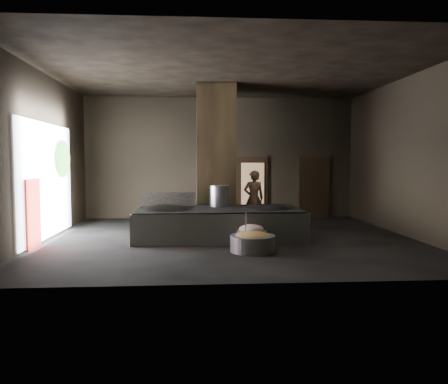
{
  "coord_description": "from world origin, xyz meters",
  "views": [
    {
      "loc": [
        -0.98,
        -11.89,
        2.12
      ],
      "look_at": [
        -0.13,
        0.49,
        1.25
      ],
      "focal_mm": 35.0,
      "sensor_mm": 36.0,
      "label": 1
    }
  ],
  "objects": [
    {
      "name": "doorway_far",
      "position": [
        3.6,
        4.45,
        1.1
      ],
      "size": [
        1.18,
        0.08,
        2.38
      ],
      "primitive_type": "cube",
      "color": "black",
      "rests_on": "ground"
    },
    {
      "name": "doorway_near",
      "position": [
        1.2,
        4.45,
        1.1
      ],
      "size": [
        1.18,
        0.08,
        2.38
      ],
      "primitive_type": "cube",
      "color": "black",
      "rests_on": "ground"
    },
    {
      "name": "doorway_near_glow",
      "position": [
        1.21,
        4.39,
        1.05
      ],
      "size": [
        0.86,
        0.04,
        2.03
      ],
      "primitive_type": "cube",
      "color": "#8C6647",
      "rests_on": "ground"
    },
    {
      "name": "wok_right",
      "position": [
        1.04,
        0.08,
        0.75
      ],
      "size": [
        1.34,
        1.34,
        0.38
      ],
      "primitive_type": "ellipsoid",
      "color": "black",
      "rests_on": "hearth_platform"
    },
    {
      "name": "pavilion_sliver",
      "position": [
        -4.88,
        -1.1,
        0.85
      ],
      "size": [
        0.05,
        0.9,
        1.7
      ],
      "primitive_type": "cube",
      "color": "maroon",
      "rests_on": "ground"
    },
    {
      "name": "wok_left",
      "position": [
        -1.76,
        -0.02,
        0.75
      ],
      "size": [
        1.44,
        1.44,
        0.4
      ],
      "primitive_type": "ellipsoid",
      "color": "black",
      "rests_on": "hearth_platform"
    },
    {
      "name": "ladle",
      "position": [
        0.24,
        -1.66,
        0.55
      ],
      "size": [
        0.07,
        0.42,
        0.75
      ],
      "primitive_type": "cylinder",
      "rotation": [
        0.49,
        0.0,
        -0.1
      ],
      "color": "#AEB0B6",
      "rests_on": "veg_basin"
    },
    {
      "name": "veg_basin",
      "position": [
        0.39,
        -1.81,
        0.19
      ],
      "size": [
        1.35,
        1.35,
        0.39
      ],
      "primitive_type": "cylinder",
      "rotation": [
        0.0,
        0.0,
        0.34
      ],
      "color": "slate",
      "rests_on": "ground"
    },
    {
      "name": "floor",
      "position": [
        0.0,
        0.0,
        -0.05
      ],
      "size": [
        10.0,
        9.0,
        0.1
      ],
      "primitive_type": "cube",
      "color": "black",
      "rests_on": "ground"
    },
    {
      "name": "left_opening",
      "position": [
        -4.95,
        0.2,
        1.6
      ],
      "size": [
        0.04,
        4.2,
        3.1
      ],
      "primitive_type": "cube",
      "color": "white",
      "rests_on": "ground"
    },
    {
      "name": "right_wall",
      "position": [
        5.05,
        0.0,
        2.25
      ],
      "size": [
        0.1,
        9.0,
        4.5
      ],
      "primitive_type": "cube",
      "color": "black",
      "rests_on": "ground"
    },
    {
      "name": "wok_right_rim",
      "position": [
        1.04,
        0.08,
        0.82
      ],
      "size": [
        1.37,
        1.37,
        0.05
      ],
      "primitive_type": "cylinder",
      "color": "black",
      "rests_on": "hearth_platform"
    },
    {
      "name": "platform_cap",
      "position": [
        -0.31,
        0.03,
        0.82
      ],
      "size": [
        4.46,
        2.14,
        0.03
      ],
      "primitive_type": "cube",
      "color": "black",
      "rests_on": "hearth_platform"
    },
    {
      "name": "veg_fill",
      "position": [
        0.39,
        -1.81,
        0.35
      ],
      "size": [
        0.87,
        0.87,
        0.27
      ],
      "primitive_type": "ellipsoid",
      "color": "tan",
      "rests_on": "veg_basin"
    },
    {
      "name": "splash_guard",
      "position": [
        -1.76,
        0.78,
        1.03
      ],
      "size": [
        1.59,
        0.07,
        0.4
      ],
      "primitive_type": "cube",
      "rotation": [
        0.0,
        0.0,
        0.01
      ],
      "color": "black",
      "rests_on": "hearth_platform"
    },
    {
      "name": "pillar",
      "position": [
        -0.3,
        1.9,
        2.25
      ],
      "size": [
        1.2,
        1.2,
        4.5
      ],
      "primitive_type": "cube",
      "color": "black",
      "rests_on": "ground"
    },
    {
      "name": "meat_basin",
      "position": [
        0.42,
        -1.31,
        0.21
      ],
      "size": [
        0.83,
        0.83,
        0.41
      ],
      "primitive_type": "cylinder",
      "rotation": [
        0.0,
        0.0,
        -0.11
      ],
      "color": "slate",
      "rests_on": "ground"
    },
    {
      "name": "meat_fill",
      "position": [
        0.42,
        -1.31,
        0.45
      ],
      "size": [
        0.62,
        0.62,
        0.24
      ],
      "primitive_type": "ellipsoid",
      "color": "tan",
      "rests_on": "meat_basin"
    },
    {
      "name": "tree_silhouette",
      "position": [
        -4.85,
        1.3,
        2.2
      ],
      "size": [
        0.28,
        1.1,
        1.1
      ],
      "primitive_type": "ellipsoid",
      "color": "#194714",
      "rests_on": "left_opening"
    },
    {
      "name": "ceiling",
      "position": [
        0.0,
        0.0,
        4.55
      ],
      "size": [
        10.0,
        9.0,
        0.1
      ],
      "primitive_type": "cube",
      "color": "black",
      "rests_on": "back_wall"
    },
    {
      "name": "doorway_far_glow",
      "position": [
        3.42,
        4.62,
        1.05
      ],
      "size": [
        0.75,
        0.04,
        1.77
      ],
      "primitive_type": "cube",
      "color": "#8C6647",
      "rests_on": "ground"
    },
    {
      "name": "back_wall",
      "position": [
        0.0,
        4.55,
        2.25
      ],
      "size": [
        10.0,
        0.1,
        4.5
      ],
      "primitive_type": "cube",
      "color": "black",
      "rests_on": "ground"
    },
    {
      "name": "stock_pot",
      "position": [
        -0.26,
        0.58,
        1.13
      ],
      "size": [
        0.55,
        0.55,
        0.59
      ],
      "primitive_type": "cylinder",
      "color": "#AEB0B6",
      "rests_on": "hearth_platform"
    },
    {
      "name": "cook",
      "position": [
        0.96,
        2.19,
        0.92
      ],
      "size": [
        0.7,
        0.48,
        1.83
      ],
      "primitive_type": "imported",
      "rotation": [
        0.0,
        0.0,
        3.21
      ],
      "color": "#966E4C",
      "rests_on": "ground"
    },
    {
      "name": "front_wall",
      "position": [
        0.0,
        -4.55,
        2.25
      ],
      "size": [
        10.0,
        0.1,
        4.5
      ],
      "primitive_type": "cube",
      "color": "black",
      "rests_on": "ground"
    },
    {
      "name": "hearth_platform",
      "position": [
        -0.31,
        0.03,
        0.4
      ],
      "size": [
        4.58,
        2.22,
        0.79
      ],
      "primitive_type": "cube",
      "rotation": [
        0.0,
        0.0,
        0.01
      ],
      "color": "#A3B5A3",
      "rests_on": "ground"
    },
    {
      "name": "left_wall",
      "position": [
        -5.05,
        0.0,
        2.25
      ],
      "size": [
        0.1,
        9.0,
        4.5
      ],
      "primitive_type": "cube",
      "color": "black",
      "rests_on": "ground"
    },
    {
      "name": "wok_left_rim",
      "position": [
        -1.76,
        -0.02,
        0.82
      ],
      "size": [
        1.47,
        1.47,
        0.05
      ],
      "primitive_type": "cylinder",
      "color": "black",
      "rests_on": "hearth_platform"
    }
  ]
}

